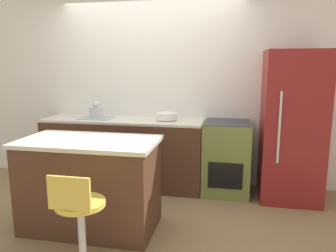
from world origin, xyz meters
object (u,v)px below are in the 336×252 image
Objects in this scene: refrigerator at (292,127)px; stool_chair at (80,223)px; oven_range at (226,157)px; mixing_bowl at (167,116)px; kettle at (96,111)px.

refrigerator is 2.12× the size of stool_chair.
oven_range is 0.89m from refrigerator.
stool_chair is 3.13× the size of mixing_bowl.
mixing_bowl is (-1.57, 0.07, 0.07)m from refrigerator.
kettle is at bearing 178.45° from refrigerator.
stool_chair is at bearing -70.67° from kettle.
kettle reaches higher than mixing_bowl.
oven_range is at bearing 177.21° from refrigerator.
oven_range reaches higher than stool_chair.
oven_range is 2.24m from stool_chair.
stool_chair is (-1.86, -1.92, -0.48)m from refrigerator.
mixing_bowl is at bearing 81.53° from stool_chair.
kettle reaches higher than stool_chair.
mixing_bowl is at bearing 0.00° from kettle.
stool_chair is 2.19m from kettle.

